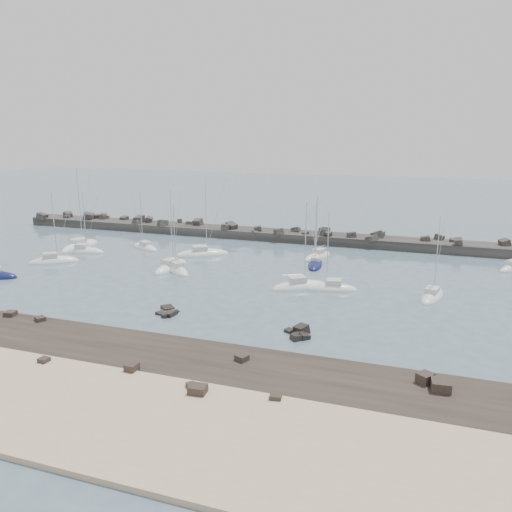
% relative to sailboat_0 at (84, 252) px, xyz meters
% --- Properties ---
extents(ground, '(400.00, 400.00, 0.00)m').
position_rel_sailboat_0_xyz_m(ground, '(34.72, -14.78, -0.14)').
color(ground, '#485F70').
rests_on(ground, ground).
extents(sand_strip, '(140.00, 14.00, 1.00)m').
position_rel_sailboat_0_xyz_m(sand_strip, '(34.72, -46.78, -0.14)').
color(sand_strip, '#CBB08D').
rests_on(sand_strip, ground).
extents(rock_shelf, '(140.00, 12.00, 1.83)m').
position_rel_sailboat_0_xyz_m(rock_shelf, '(34.64, -36.76, -0.12)').
color(rock_shelf, black).
rests_on(rock_shelf, ground).
extents(rock_cluster_near, '(3.33, 4.42, 1.20)m').
position_rel_sailboat_0_xyz_m(rock_cluster_near, '(30.92, -23.82, -0.16)').
color(rock_cluster_near, black).
rests_on(rock_cluster_near, ground).
extents(rock_cluster_far, '(3.53, 3.90, 1.66)m').
position_rel_sailboat_0_xyz_m(rock_cluster_far, '(48.60, -25.57, 0.04)').
color(rock_cluster_far, black).
rests_on(rock_cluster_far, ground).
extents(breakwater, '(115.00, 6.81, 5.12)m').
position_rel_sailboat_0_xyz_m(breakwater, '(26.82, 23.20, 0.17)').
color(breakwater, '#2A2725').
rests_on(breakwater, ground).
extents(sailboat_0, '(8.21, 4.05, 12.55)m').
position_rel_sailboat_0_xyz_m(sailboat_0, '(0.00, 0.00, 0.00)').
color(sailboat_0, white).
rests_on(sailboat_0, ground).
extents(sailboat_1, '(3.41, 10.70, 16.76)m').
position_rel_sailboat_0_xyz_m(sailboat_1, '(-3.39, 3.30, 0.01)').
color(sailboat_1, white).
rests_on(sailboat_1, ground).
extents(sailboat_3, '(3.46, 9.14, 14.23)m').
position_rel_sailboat_0_xyz_m(sailboat_3, '(21.20, -4.87, 0.01)').
color(sailboat_3, white).
rests_on(sailboat_3, ground).
extents(sailboat_4, '(10.05, 7.68, 15.52)m').
position_rel_sailboat_0_xyz_m(sailboat_4, '(22.40, 5.34, -0.00)').
color(sailboat_4, white).
rests_on(sailboat_4, ground).
extents(sailboat_5, '(7.24, 6.69, 12.14)m').
position_rel_sailboat_0_xyz_m(sailboat_5, '(23.08, -6.15, 0.01)').
color(sailboat_5, white).
rests_on(sailboat_5, ground).
extents(sailboat_6, '(5.07, 8.10, 12.44)m').
position_rel_sailboat_0_xyz_m(sailboat_6, '(43.23, 10.23, 0.01)').
color(sailboat_6, white).
rests_on(sailboat_6, ground).
extents(sailboat_7, '(8.68, 7.04, 13.83)m').
position_rel_sailboat_0_xyz_m(sailboat_7, '(44.45, -8.40, 0.01)').
color(sailboat_7, white).
rests_on(sailboat_7, ground).
extents(sailboat_8, '(3.25, 7.95, 12.24)m').
position_rel_sailboat_0_xyz_m(sailboat_8, '(43.94, 4.73, -0.01)').
color(sailboat_8, '#101744').
rests_on(sailboat_8, ground).
extents(sailboat_9, '(8.08, 4.24, 12.31)m').
position_rel_sailboat_0_xyz_m(sailboat_9, '(48.93, -7.80, -0.00)').
color(sailboat_9, white).
rests_on(sailboat_9, ground).
extents(sailboat_10, '(4.28, 8.12, 12.36)m').
position_rel_sailboat_0_xyz_m(sailboat_10, '(62.99, -6.71, -0.00)').
color(sailboat_10, white).
rests_on(sailboat_10, ground).
extents(sailboat_13, '(7.95, 5.43, 12.18)m').
position_rel_sailboat_0_xyz_m(sailboat_13, '(9.33, 6.62, -0.01)').
color(sailboat_13, white).
rests_on(sailboat_13, ground).
extents(sailboat_14, '(8.33, 7.06, 13.47)m').
position_rel_sailboat_0_xyz_m(sailboat_14, '(-0.21, -8.10, 0.01)').
color(sailboat_14, white).
rests_on(sailboat_14, ground).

